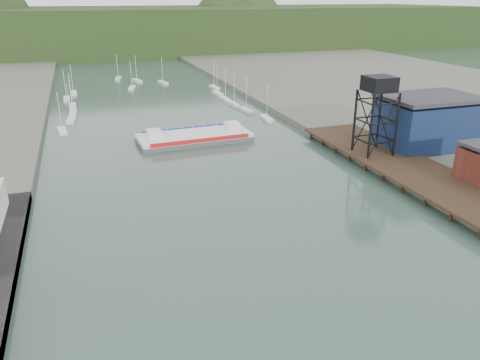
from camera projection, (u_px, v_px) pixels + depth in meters
east_pier at (420, 173)px, 87.98m from camera, size 14.00×70.00×2.45m
lift_tower at (379, 89)px, 93.77m from camera, size 6.50×6.50×16.00m
blue_shed at (428, 122)px, 103.18m from camera, size 20.50×14.50×11.30m
marina_sailboats at (149, 98)px, 159.76m from camera, size 57.71×92.65×0.90m
distant_hills at (103, 34)px, 298.23m from camera, size 500.00×120.00×80.00m
chain_ferry at (194, 137)px, 113.34m from camera, size 27.54×12.34×3.89m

